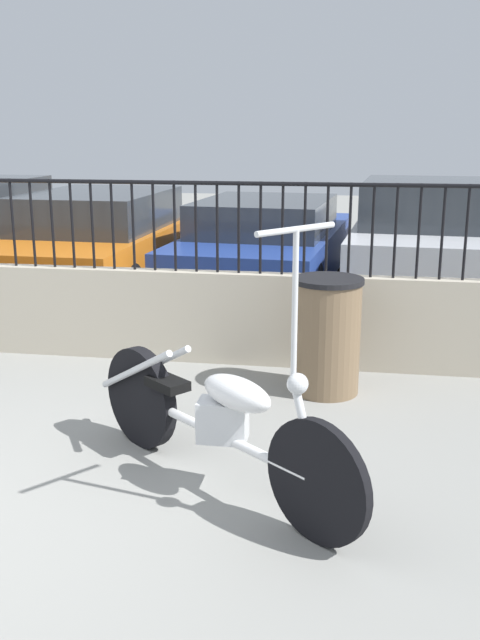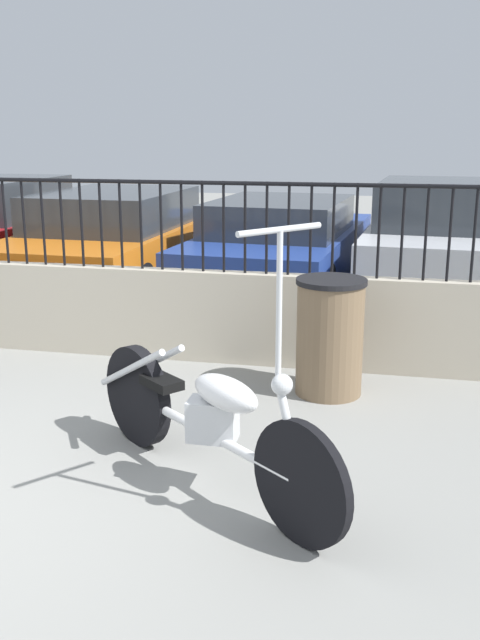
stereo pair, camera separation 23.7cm
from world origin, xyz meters
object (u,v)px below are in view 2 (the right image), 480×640
at_px(motorcycle_white, 198,414).
at_px(trash_bin, 330,337).
at_px(car_silver, 447,240).
at_px(car_orange, 121,240).
at_px(car_blue, 283,244).

height_order(motorcycle_white, trash_bin, motorcycle_white).
height_order(trash_bin, car_silver, car_silver).
xyz_separation_m(motorcycle_white, car_orange, (-2.35, 4.83, 0.24)).
bearing_deg(car_orange, trash_bin, -135.78).
relative_size(trash_bin, car_blue, 0.21).
distance_m(car_orange, car_silver, 4.10).
relative_size(car_blue, car_silver, 1.02).
height_order(car_blue, car_silver, car_silver).
bearing_deg(car_blue, car_silver, -79.75).
xyz_separation_m(motorcycle_white, car_silver, (1.72, 5.34, 0.29)).
distance_m(trash_bin, car_silver, 3.89).
xyz_separation_m(trash_bin, car_blue, (-0.92, 3.52, 0.16)).
bearing_deg(car_orange, car_blue, -79.95).
distance_m(motorcycle_white, car_silver, 5.62).
height_order(motorcycle_white, car_orange, motorcycle_white).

